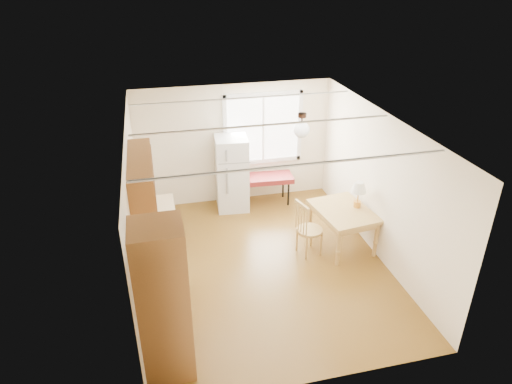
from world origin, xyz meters
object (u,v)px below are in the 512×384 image
object	(u,v)px
bench	(259,179)
chair	(305,225)
refrigerator	(232,174)
dining_table	(343,215)

from	to	relation	value
bench	chair	size ratio (longest dim) A/B	1.39
refrigerator	bench	size ratio (longest dim) A/B	1.09
chair	bench	bearing A→B (deg)	84.96
refrigerator	bench	xyz separation A→B (m)	(0.57, 0.01, -0.20)
bench	dining_table	distance (m)	2.15
dining_table	chair	bearing A→B (deg)	-178.73
bench	chair	world-z (taller)	chair
dining_table	chair	size ratio (longest dim) A/B	1.26
dining_table	refrigerator	bearing A→B (deg)	123.49
bench	dining_table	world-z (taller)	dining_table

